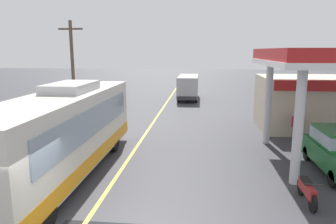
# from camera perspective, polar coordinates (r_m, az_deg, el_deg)

# --- Properties ---
(ground) EXTENTS (120.00, 120.00, 0.00)m
(ground) POSITION_cam_1_polar(r_m,az_deg,el_deg) (27.92, -0.91, 0.77)
(ground) COLOR #38383D
(lane_divider_stripe) EXTENTS (0.16, 50.00, 0.01)m
(lane_divider_stripe) POSITION_cam_1_polar(r_m,az_deg,el_deg) (23.06, -2.41, -1.44)
(lane_divider_stripe) COLOR #D8CC4C
(lane_divider_stripe) RESTS_ON ground
(coach_bus_main) EXTENTS (2.60, 11.04, 3.69)m
(coach_bus_main) POSITION_cam_1_polar(r_m,az_deg,el_deg) (13.19, -18.45, -3.91)
(coach_bus_main) COLOR silver
(coach_bus_main) RESTS_ON ground
(gas_station_roadside) EXTENTS (9.10, 11.95, 5.10)m
(gas_station_roadside) POSITION_cam_1_polar(r_m,az_deg,el_deg) (20.17, 27.32, 3.08)
(gas_station_roadside) COLOR #B21E1E
(gas_station_roadside) RESTS_ON ground
(minibus_opposing_lane) EXTENTS (2.04, 6.13, 2.44)m
(minibus_opposing_lane) POSITION_cam_1_polar(r_m,az_deg,el_deg) (32.84, 3.69, 4.90)
(minibus_opposing_lane) COLOR #A5A5AD
(minibus_opposing_lane) RESTS_ON ground
(motorcycle_parked_forecourt) EXTENTS (0.55, 1.80, 0.92)m
(motorcycle_parked_forecourt) POSITION_cam_1_polar(r_m,az_deg,el_deg) (11.70, 23.93, -12.86)
(motorcycle_parked_forecourt) COLOR black
(motorcycle_parked_forecourt) RESTS_ON ground
(pedestrian_near_pump) EXTENTS (0.55, 0.22, 1.66)m
(pedestrian_near_pump) POSITION_cam_1_polar(r_m,az_deg,el_deg) (16.64, 25.33, -4.17)
(pedestrian_near_pump) COLOR #33333F
(pedestrian_near_pump) RESTS_ON ground
(pedestrian_by_shop) EXTENTS (0.55, 0.22, 1.66)m
(pedestrian_by_shop) POSITION_cam_1_polar(r_m,az_deg,el_deg) (19.04, 22.27, -2.10)
(pedestrian_by_shop) COLOR #33333F
(pedestrian_by_shop) RESTS_ON ground
(utility_pole_roadside) EXTENTS (1.80, 0.24, 7.15)m
(utility_pole_roadside) POSITION_cam_1_polar(r_m,az_deg,el_deg) (24.49, -16.94, 7.69)
(utility_pole_roadside) COLOR brown
(utility_pole_roadside) RESTS_ON ground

